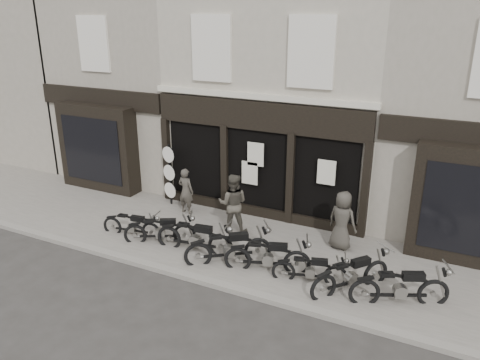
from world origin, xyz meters
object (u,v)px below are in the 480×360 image
at_px(motorcycle_5, 310,272).
at_px(motorcycle_7, 400,291).
at_px(man_centre, 233,204).
at_px(man_right, 342,220).
at_px(motorcycle_2, 195,240).
at_px(motorcycle_1, 161,233).
at_px(motorcycle_3, 229,250).
at_px(motorcycle_6, 351,278).
at_px(motorcycle_4, 268,259).
at_px(motorcycle_0, 132,227).
at_px(advert_sign_post, 170,177).
at_px(man_left, 186,191).

bearing_deg(motorcycle_5, motorcycle_7, -15.79).
bearing_deg(man_centre, man_right, 168.97).
bearing_deg(motorcycle_7, man_right, 107.93).
xyz_separation_m(motorcycle_2, motorcycle_7, (5.55, -0.08, 0.00)).
height_order(motorcycle_1, motorcycle_3, motorcycle_3).
bearing_deg(motorcycle_5, motorcycle_2, 162.19).
relative_size(motorcycle_6, man_right, 1.12).
height_order(motorcycle_2, motorcycle_4, motorcycle_2).
bearing_deg(motorcycle_0, motorcycle_3, -11.45).
relative_size(motorcycle_4, motorcycle_5, 1.17).
distance_m(motorcycle_3, man_right, 3.28).
height_order(motorcycle_7, advert_sign_post, advert_sign_post).
distance_m(motorcycle_3, man_centre, 1.91).
bearing_deg(man_right, man_left, 12.30).
bearing_deg(motorcycle_3, man_left, 104.53).
distance_m(man_centre, advert_sign_post, 3.09).
xyz_separation_m(motorcycle_6, man_left, (-6.04, 2.13, 0.46)).
relative_size(motorcycle_4, man_centre, 1.17).
height_order(motorcycle_2, motorcycle_5, motorcycle_2).
bearing_deg(man_right, advert_sign_post, 8.91).
bearing_deg(motorcycle_3, motorcycle_6, -34.62).
bearing_deg(man_centre, motorcycle_3, 95.34).
relative_size(motorcycle_5, man_left, 1.19).
bearing_deg(motorcycle_1, man_centre, 16.36).
bearing_deg(motorcycle_1, motorcycle_4, -28.51).
height_order(motorcycle_0, motorcycle_4, motorcycle_4).
height_order(man_left, advert_sign_post, advert_sign_post).
bearing_deg(motorcycle_6, motorcycle_4, 129.78).
height_order(motorcycle_4, motorcycle_7, motorcycle_7).
bearing_deg(motorcycle_5, motorcycle_4, 162.33).
distance_m(motorcycle_5, motorcycle_6, 1.00).
height_order(motorcycle_5, motorcycle_6, motorcycle_6).
distance_m(motorcycle_2, advert_sign_post, 3.62).
relative_size(motorcycle_7, advert_sign_post, 0.94).
relative_size(motorcycle_5, advert_sign_post, 0.81).
height_order(motorcycle_4, man_right, man_right).
bearing_deg(motorcycle_7, motorcycle_1, 153.79).
xyz_separation_m(motorcycle_2, advert_sign_post, (-2.53, 2.50, 0.67)).
distance_m(motorcycle_0, motorcycle_3, 3.36).
xyz_separation_m(motorcycle_0, motorcycle_3, (3.36, -0.12, 0.09)).
bearing_deg(motorcycle_4, man_left, 131.32).
distance_m(motorcycle_0, motorcycle_6, 6.61).
height_order(motorcycle_3, motorcycle_4, motorcycle_3).
bearing_deg(advert_sign_post, man_left, -10.80).
bearing_deg(man_right, motorcycle_6, 125.44).
bearing_deg(man_right, motorcycle_4, 69.80).
distance_m(motorcycle_0, man_right, 6.19).
distance_m(motorcycle_1, motorcycle_5, 4.59).
xyz_separation_m(motorcycle_1, motorcycle_5, (4.59, -0.10, -0.04)).
distance_m(motorcycle_2, motorcycle_4, 2.25).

